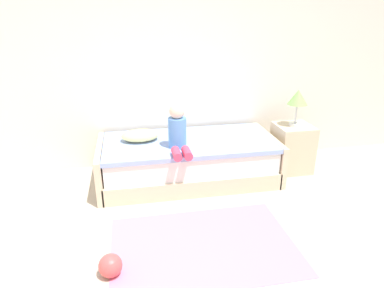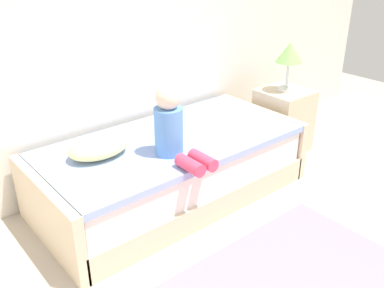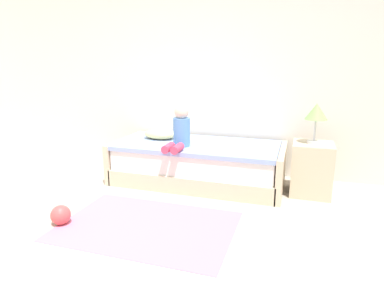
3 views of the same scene
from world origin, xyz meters
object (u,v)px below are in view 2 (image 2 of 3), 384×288
(child_figure, at_px, (173,129))
(pillow, at_px, (99,147))
(bed, at_px, (172,168))
(table_lamp, at_px, (289,55))
(nightstand, at_px, (283,120))

(child_figure, bearing_deg, pillow, 140.81)
(bed, distance_m, pillow, 0.65)
(child_figure, distance_m, pillow, 0.54)
(pillow, bearing_deg, table_lamp, -2.93)
(nightstand, distance_m, table_lamp, 0.64)
(table_lamp, relative_size, pillow, 1.02)
(table_lamp, relative_size, child_figure, 0.88)
(nightstand, xyz_separation_m, table_lamp, (-0.00, 0.00, 0.64))
(bed, xyz_separation_m, child_figure, (-0.15, -0.23, 0.46))
(table_lamp, height_order, pillow, table_lamp)
(bed, height_order, pillow, pillow)
(bed, height_order, table_lamp, table_lamp)
(table_lamp, distance_m, pillow, 1.94)
(bed, relative_size, child_figure, 4.14)
(child_figure, bearing_deg, bed, 56.28)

